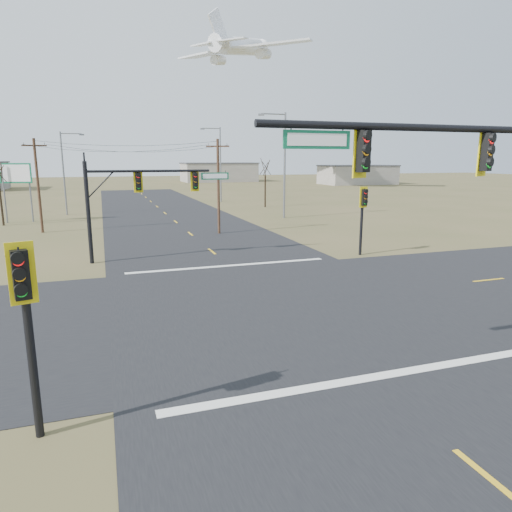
% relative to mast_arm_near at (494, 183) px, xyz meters
% --- Properties ---
extents(ground, '(320.00, 320.00, 0.00)m').
position_rel_mast_arm_near_xyz_m(ground, '(-3.93, 7.50, -5.54)').
color(ground, brown).
rests_on(ground, ground).
extents(road_ew, '(160.00, 14.00, 0.02)m').
position_rel_mast_arm_near_xyz_m(road_ew, '(-3.93, 7.50, -5.53)').
color(road_ew, black).
rests_on(road_ew, ground).
extents(road_ns, '(14.00, 160.00, 0.02)m').
position_rel_mast_arm_near_xyz_m(road_ns, '(-3.93, 7.50, -5.52)').
color(road_ns, black).
rests_on(road_ns, ground).
extents(stop_bar_near, '(12.00, 0.40, 0.01)m').
position_rel_mast_arm_near_xyz_m(stop_bar_near, '(-3.93, 0.00, -5.51)').
color(stop_bar_near, silver).
rests_on(stop_bar_near, road_ns).
extents(stop_bar_far, '(12.00, 0.40, 0.01)m').
position_rel_mast_arm_near_xyz_m(stop_bar_far, '(-3.93, 15.00, -5.51)').
color(stop_bar_far, silver).
rests_on(stop_bar_far, road_ns).
extents(mast_arm_near, '(11.06, 0.58, 7.63)m').
position_rel_mast_arm_near_xyz_m(mast_arm_near, '(0.00, 0.00, 0.00)').
color(mast_arm_near, black).
rests_on(mast_arm_near, ground).
extents(mast_arm_far, '(8.82, 0.43, 6.11)m').
position_rel_mast_arm_near_xyz_m(mast_arm_far, '(-8.40, 18.45, -1.10)').
color(mast_arm_far, black).
rests_on(mast_arm_far, ground).
extents(pedestal_signal_ne, '(0.57, 0.50, 4.52)m').
position_rel_mast_arm_near_xyz_m(pedestal_signal_ne, '(5.16, 15.26, -2.25)').
color(pedestal_signal_ne, black).
rests_on(pedestal_signal_ne, ground).
extents(pedestal_signal_sw, '(0.65, 0.56, 4.56)m').
position_rel_mast_arm_near_xyz_m(pedestal_signal_sw, '(-12.54, -0.13, -2.22)').
color(pedestal_signal_sw, black).
rests_on(pedestal_signal_sw, ground).
extents(utility_pole_near, '(1.86, 0.72, 7.85)m').
position_rel_mast_arm_near_xyz_m(utility_pole_near, '(-1.54, 26.98, -1.40)').
color(utility_pole_near, '#4E3121').
rests_on(utility_pole_near, ground).
extents(utility_pole_far, '(1.94, 0.35, 7.93)m').
position_rel_mast_arm_near_xyz_m(utility_pole_far, '(-15.90, 32.46, -1.36)').
color(utility_pole_far, '#4E3121').
rests_on(utility_pole_far, ground).
extents(highway_sign, '(3.01, 0.98, 5.85)m').
position_rel_mast_arm_near_xyz_m(highway_sign, '(-18.74, 40.17, -1.38)').
color(highway_sign, slate).
rests_on(highway_sign, ground).
extents(streetlight_a, '(3.07, 0.48, 10.95)m').
position_rel_mast_arm_near_xyz_m(streetlight_a, '(7.46, 35.08, 0.62)').
color(streetlight_a, slate).
rests_on(streetlight_a, ground).
extents(streetlight_b, '(3.01, 0.35, 10.77)m').
position_rel_mast_arm_near_xyz_m(streetlight_b, '(5.82, 56.06, 0.52)').
color(streetlight_b, slate).
rests_on(streetlight_b, ground).
extents(streetlight_c, '(2.58, 0.37, 9.20)m').
position_rel_mast_arm_near_xyz_m(streetlight_c, '(-14.52, 45.56, -0.37)').
color(streetlight_c, slate).
rests_on(streetlight_c, ground).
extents(bare_tree_c, '(3.34, 3.34, 6.71)m').
position_rel_mast_arm_near_xyz_m(bare_tree_c, '(9.67, 46.61, -0.27)').
color(bare_tree_c, black).
rests_on(bare_tree_c, ground).
extents(warehouse_mid, '(20.00, 12.00, 5.00)m').
position_rel_mast_arm_near_xyz_m(warehouse_mid, '(21.07, 117.50, -3.04)').
color(warehouse_mid, '#A39B90').
rests_on(warehouse_mid, ground).
extents(warehouse_right, '(18.00, 10.00, 4.50)m').
position_rel_mast_arm_near_xyz_m(warehouse_right, '(51.07, 92.50, -3.29)').
color(warehouse_right, '#A39B90').
rests_on(warehouse_right, ground).
extents(jet_airliner, '(28.21, 28.08, 12.67)m').
position_rel_mast_arm_near_xyz_m(jet_airliner, '(17.15, 82.16, 22.57)').
color(jet_airliner, white).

